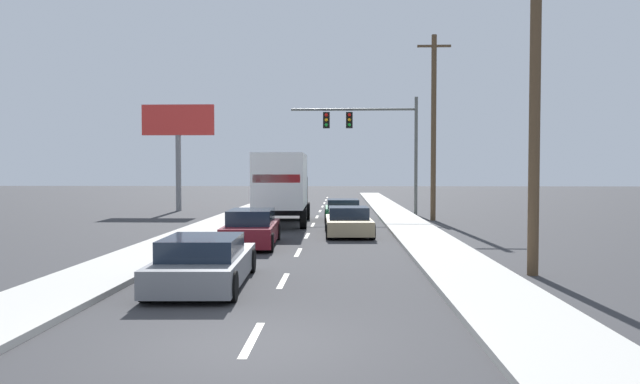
{
  "coord_description": "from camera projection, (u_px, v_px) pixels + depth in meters",
  "views": [
    {
      "loc": [
        1.42,
        -8.79,
        2.68
      ],
      "look_at": [
        0.49,
        16.76,
        1.77
      ],
      "focal_mm": 33.05,
      "sensor_mm": 36.0,
      "label": 1
    }
  ],
  "objects": [
    {
      "name": "car_gray",
      "position": [
        204.0,
        263.0,
        13.71
      ],
      "size": [
        2.15,
        4.69,
        1.18
      ],
      "color": "slate",
      "rests_on": "ground_plane"
    },
    {
      "name": "sidewalk_right",
      "position": [
        407.0,
        224.0,
        28.73
      ],
      "size": [
        2.2,
        80.0,
        0.14
      ],
      "primitive_type": "cube",
      "color": "#B2AFA8",
      "rests_on": "ground_plane"
    },
    {
      "name": "traffic_signal_mast",
      "position": [
        365.0,
        130.0,
        35.8
      ],
      "size": [
        7.71,
        0.69,
        7.17
      ],
      "color": "#595B56",
      "rests_on": "ground_plane"
    },
    {
      "name": "roadside_billboard",
      "position": [
        178.0,
        133.0,
        39.41
      ],
      "size": [
        4.87,
        0.36,
        7.12
      ],
      "color": "slate",
      "rests_on": "ground_plane"
    },
    {
      "name": "sidewalk_left",
      "position": [
        219.0,
        224.0,
        29.06
      ],
      "size": [
        2.2,
        80.0,
        0.14
      ],
      "primitive_type": "cube",
      "color": "#B2AFA8",
      "rests_on": "ground_plane"
    },
    {
      "name": "ground_plane",
      "position": [
        317.0,
        218.0,
        33.89
      ],
      "size": [
        140.0,
        140.0,
        0.0
      ],
      "primitive_type": "plane",
      "color": "#333335"
    },
    {
      "name": "car_tan",
      "position": [
        348.0,
        222.0,
        24.63
      ],
      "size": [
        2.08,
        4.48,
        1.19
      ],
      "color": "tan",
      "rests_on": "ground_plane"
    },
    {
      "name": "lane_markings",
      "position": [
        315.0,
        220.0,
        31.85
      ],
      "size": [
        0.14,
        57.0,
        0.01
      ],
      "color": "silver",
      "rests_on": "ground_plane"
    },
    {
      "name": "car_green",
      "position": [
        343.0,
        211.0,
        32.01
      ],
      "size": [
        2.09,
        4.7,
        1.14
      ],
      "color": "#196B38",
      "rests_on": "ground_plane"
    },
    {
      "name": "utility_pole_near",
      "position": [
        535.0,
        99.0,
        14.97
      ],
      "size": [
        1.8,
        0.28,
        8.77
      ],
      "color": "brown",
      "rests_on": "ground_plane"
    },
    {
      "name": "box_truck",
      "position": [
        283.0,
        185.0,
        29.38
      ],
      "size": [
        2.65,
        7.95,
        3.5
      ],
      "color": "white",
      "rests_on": "ground_plane"
    },
    {
      "name": "utility_pole_mid",
      "position": [
        434.0,
        125.0,
        31.76
      ],
      "size": [
        1.8,
        0.28,
        10.0
      ],
      "color": "brown",
      "rests_on": "ground_plane"
    },
    {
      "name": "car_maroon",
      "position": [
        252.0,
        229.0,
        21.06
      ],
      "size": [
        1.98,
        4.58,
        1.32
      ],
      "color": "maroon",
      "rests_on": "ground_plane"
    }
  ]
}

